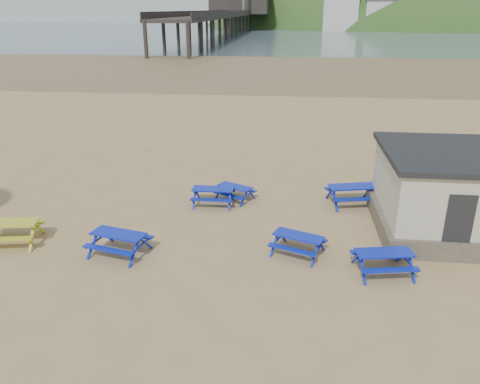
# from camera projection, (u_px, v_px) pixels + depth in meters

# --- Properties ---
(ground) EXTENTS (400.00, 400.00, 0.00)m
(ground) POSITION_uv_depth(u_px,v_px,m) (201.00, 228.00, 18.27)
(ground) COLOR tan
(ground) RESTS_ON ground
(wet_sand) EXTENTS (400.00, 400.00, 0.00)m
(wet_sand) POSITION_uv_depth(u_px,v_px,m) (270.00, 67.00, 69.15)
(wet_sand) COLOR brown
(wet_sand) RESTS_ON ground
(sea) EXTENTS (400.00, 400.00, 0.00)m
(sea) POSITION_uv_depth(u_px,v_px,m) (285.00, 31.00, 175.55)
(sea) COLOR #495C69
(sea) RESTS_ON ground
(picnic_table_blue_a) EXTENTS (1.79, 1.45, 0.75)m
(picnic_table_blue_a) POSITION_uv_depth(u_px,v_px,m) (213.00, 196.00, 20.38)
(picnic_table_blue_a) COLOR #020597
(picnic_table_blue_a) RESTS_ON ground
(picnic_table_blue_b) EXTENTS (1.96, 1.84, 0.65)m
(picnic_table_blue_b) POSITION_uv_depth(u_px,v_px,m) (235.00, 193.00, 20.89)
(picnic_table_blue_b) COLOR #020597
(picnic_table_blue_b) RESTS_ON ground
(picnic_table_blue_c) EXTENTS (2.36, 2.06, 0.86)m
(picnic_table_blue_c) POSITION_uv_depth(u_px,v_px,m) (352.00, 195.00, 20.37)
(picnic_table_blue_c) COLOR #020597
(picnic_table_blue_c) RESTS_ON ground
(picnic_table_blue_d) EXTENTS (2.22, 1.95, 0.80)m
(picnic_table_blue_d) POSITION_uv_depth(u_px,v_px,m) (119.00, 243.00, 16.24)
(picnic_table_blue_d) COLOR #020597
(picnic_table_blue_d) RESTS_ON ground
(picnic_table_blue_e) EXTENTS (2.11, 1.93, 0.72)m
(picnic_table_blue_e) POSITION_uv_depth(u_px,v_px,m) (298.00, 244.00, 16.25)
(picnic_table_blue_e) COLOR #020597
(picnic_table_blue_e) RESTS_ON ground
(picnic_table_blue_f) EXTENTS (2.05, 1.77, 0.76)m
(picnic_table_blue_f) POSITION_uv_depth(u_px,v_px,m) (383.00, 262.00, 15.06)
(picnic_table_blue_f) COLOR #020597
(picnic_table_blue_f) RESTS_ON ground
(picnic_table_yellow) EXTENTS (2.28, 1.97, 0.85)m
(picnic_table_yellow) POSITION_uv_depth(u_px,v_px,m) (11.00, 233.00, 16.97)
(picnic_table_yellow) COLOR #ACB421
(picnic_table_yellow) RESTS_ON ground
(amenity_block) EXTENTS (7.40, 5.40, 3.15)m
(amenity_block) POSITION_uv_depth(u_px,v_px,m) (479.00, 192.00, 17.56)
(amenity_block) COLOR #665B4C
(amenity_block) RESTS_ON ground
(pier) EXTENTS (24.00, 220.00, 39.29)m
(pier) POSITION_uv_depth(u_px,v_px,m) (240.00, 15.00, 182.97)
(pier) COLOR black
(pier) RESTS_ON ground
(headland_town) EXTENTS (264.00, 144.00, 108.00)m
(headland_town) POSITION_uv_depth(u_px,v_px,m) (473.00, 48.00, 225.34)
(headland_town) COLOR #2D4C1E
(headland_town) RESTS_ON ground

